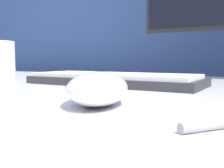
% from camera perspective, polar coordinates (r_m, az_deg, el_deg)
% --- Properties ---
extents(partition_panel, '(5.00, 0.03, 1.37)m').
position_cam_1_polar(partition_panel, '(1.04, 21.47, -2.18)').
color(partition_panel, navy).
rests_on(partition_panel, ground_plane).
extents(computer_mouse_near, '(0.11, 0.14, 0.04)m').
position_cam_1_polar(computer_mouse_near, '(0.30, -3.11, -0.92)').
color(computer_mouse_near, white).
rests_on(computer_mouse_near, desk).
extents(keyboard, '(0.38, 0.17, 0.02)m').
position_cam_1_polar(keyboard, '(0.55, 0.27, 1.06)').
color(keyboard, '#28282D').
rests_on(keyboard, desk).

